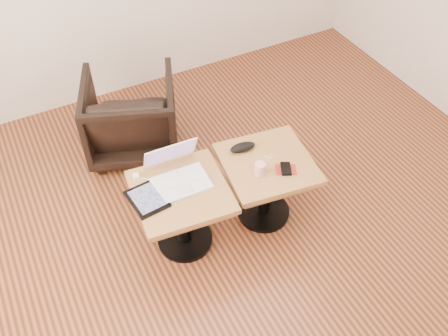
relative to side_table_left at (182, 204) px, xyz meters
name	(u,v)px	position (x,y,z in m)	size (l,w,h in m)	color
room_shell	(270,103)	(0.31, -0.42, 0.97)	(4.52, 4.52, 2.71)	#3B2313
side_table_left	(182,204)	(0.00, 0.00, 0.00)	(0.62, 0.62, 0.51)	black
side_table_right	(266,176)	(0.59, -0.03, 0.00)	(0.63, 0.63, 0.51)	black
laptop	(178,174)	(0.02, 0.09, 0.17)	(0.35, 0.34, 0.23)	white
tablet	(147,199)	(-0.21, 0.02, 0.14)	(0.22, 0.27, 0.02)	black
charging_adapter	(136,176)	(-0.20, 0.22, 0.14)	(0.04, 0.04, 0.02)	white
glasses_case	(243,147)	(0.50, 0.13, 0.15)	(0.17, 0.08, 0.05)	black
striped_cup	(260,169)	(0.49, -0.10, 0.17)	(0.07, 0.07, 0.09)	#EC628F
earbuds_tangle	(270,156)	(0.63, -0.01, 0.13)	(0.07, 0.04, 0.01)	white
phone_on_sleeve	(286,169)	(0.66, -0.15, 0.13)	(0.16, 0.14, 0.02)	maroon
armchair	(131,116)	(0.04, 1.04, -0.07)	(0.67, 0.69, 0.63)	black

